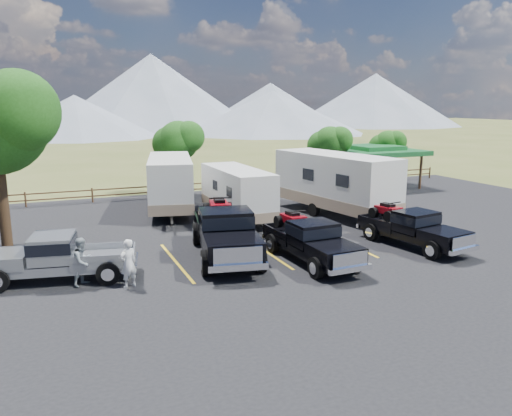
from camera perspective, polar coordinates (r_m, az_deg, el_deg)
name	(u,v)px	position (r m, az deg, el deg)	size (l,w,h in m)	color
ground	(355,274)	(19.63, 11.25, -7.42)	(320.00, 320.00, 0.00)	#485323
asphalt_lot	(316,252)	(22.04, 6.90, -5.07)	(44.00, 34.00, 0.04)	black
stall_lines	(305,246)	(22.87, 5.67, -4.35)	(12.12, 5.50, 0.01)	yellow
tree_ne_a	(330,143)	(37.84, 8.42, 7.31)	(3.11, 2.92, 4.76)	#312013
tree_ne_b	(387,145)	(42.06, 14.77, 7.01)	(2.77, 2.59, 4.27)	#312013
tree_north	(178,141)	(35.43, -8.89, 7.56)	(3.46, 3.24, 5.25)	#312013
rail_fence	(235,184)	(36.49, -2.37, 2.71)	(36.12, 0.12, 1.00)	brown
pavilion	(374,151)	(40.10, 13.37, 6.37)	(6.20, 6.20, 3.22)	brown
mountain_range	(56,97)	(121.30, -21.85, 11.73)	(209.00, 71.00, 20.00)	gray
rig_left	(225,231)	(21.09, -3.56, -2.60)	(3.51, 7.17, 2.29)	black
rig_center	(310,240)	(20.54, 6.19, -3.60)	(2.13, 5.73, 1.90)	black
rig_right	(411,227)	(23.63, 17.33, -2.09)	(2.59, 5.73, 1.84)	black
trailer_left	(170,183)	(30.11, -9.76, 2.79)	(4.04, 9.39, 3.26)	silver
trailer_center	(237,193)	(27.65, -2.17, 1.72)	(2.21, 8.20, 2.86)	silver
trailer_right	(335,183)	(29.11, 8.99, 2.81)	(4.03, 10.26, 3.55)	silver
pickup_silver	(58,257)	(19.63, -21.71, -5.20)	(5.96, 2.86, 1.71)	gray
person_a	(128,263)	(18.13, -14.39, -6.15)	(0.64, 0.42, 1.75)	silver
person_b	(83,261)	(18.84, -19.18, -5.78)	(0.84, 0.66, 1.74)	gray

